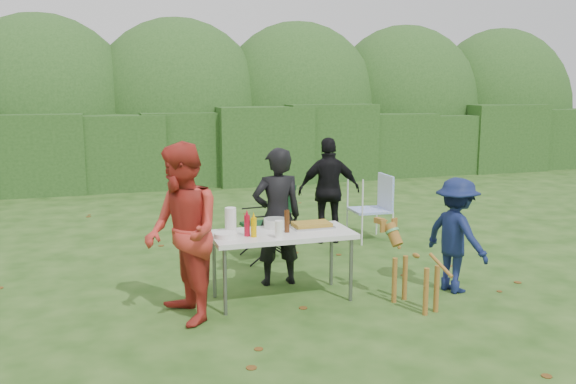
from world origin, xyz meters
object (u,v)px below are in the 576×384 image
object	(u,v)px
person_red_jacket	(182,233)
mustard_bottle	(254,227)
paper_towel_roll	(231,220)
dog	(416,268)
ketchup_bottle	(247,226)
person_black_puffy	(329,190)
beer_bottle	(287,221)
camping_chair	(266,221)
folding_table	(282,237)
lawn_chair	(370,207)
person_cook	(277,217)
child	(456,235)

from	to	relation	value
person_red_jacket	mustard_bottle	bearing A→B (deg)	93.64
mustard_bottle	paper_towel_roll	world-z (taller)	paper_towel_roll
dog	ketchup_bottle	world-z (taller)	ketchup_bottle
person_black_puffy	beer_bottle	xyz separation A→B (m)	(-1.33, -2.15, 0.09)
dog	camping_chair	distance (m)	2.42
person_red_jacket	ketchup_bottle	xyz separation A→B (m)	(0.70, 0.24, -0.03)
mustard_bottle	beer_bottle	distance (m)	0.39
camping_chair	ketchup_bottle	bearing A→B (deg)	61.66
ketchup_bottle	folding_table	bearing A→B (deg)	8.18
folding_table	ketchup_bottle	world-z (taller)	ketchup_bottle
dog	mustard_bottle	bearing A→B (deg)	53.97
lawn_chair	dog	bearing A→B (deg)	76.54
person_cook	lawn_chair	bearing A→B (deg)	-140.07
person_black_puffy	dog	bearing A→B (deg)	96.76
person_black_puffy	ketchup_bottle	bearing A→B (deg)	60.54
beer_bottle	paper_towel_roll	xyz separation A→B (m)	(-0.56, 0.21, 0.01)
person_black_puffy	paper_towel_roll	bearing A→B (deg)	55.35
person_red_jacket	folding_table	bearing A→B (deg)	94.83
folding_table	child	distance (m)	1.95
person_black_puffy	person_cook	bearing A→B (deg)	61.18
camping_chair	paper_towel_roll	size ratio (longest dim) A/B	3.96
lawn_chair	camping_chair	bearing A→B (deg)	18.82
child	mustard_bottle	xyz separation A→B (m)	(-2.25, 0.22, 0.20)
dog	mustard_bottle	size ratio (longest dim) A/B	4.41
paper_towel_roll	person_black_puffy	bearing A→B (deg)	45.72
person_black_puffy	mustard_bottle	distance (m)	2.81
person_cook	person_red_jacket	world-z (taller)	person_red_jacket
dog	paper_towel_roll	size ratio (longest dim) A/B	3.40
child	ketchup_bottle	distance (m)	2.34
dog	camping_chair	bearing A→B (deg)	6.69
person_black_puffy	child	bearing A→B (deg)	112.06
person_cook	camping_chair	distance (m)	1.09
person_black_puffy	ketchup_bottle	distance (m)	2.81
person_black_puffy	paper_towel_roll	size ratio (longest dim) A/B	5.94
person_black_puffy	camping_chair	distance (m)	1.27
child	camping_chair	distance (m)	2.52
lawn_chair	paper_towel_roll	world-z (taller)	paper_towel_roll
dog	mustard_bottle	distance (m)	1.72
camping_chair	lawn_chair	size ratio (longest dim) A/B	1.04
camping_chair	ketchup_bottle	world-z (taller)	camping_chair
person_red_jacket	dog	world-z (taller)	person_red_jacket
person_black_puffy	paper_towel_roll	distance (m)	2.71
beer_bottle	paper_towel_roll	world-z (taller)	paper_towel_roll
folding_table	person_black_puffy	distance (m)	2.53
ketchup_bottle	beer_bottle	xyz separation A→B (m)	(0.44, 0.03, 0.01)
person_black_puffy	mustard_bottle	size ratio (longest dim) A/B	7.72
person_black_puffy	camping_chair	bearing A→B (deg)	36.43
beer_bottle	lawn_chair	bearing A→B (deg)	46.87
camping_chair	mustard_bottle	bearing A→B (deg)	64.01
camping_chair	person_cook	bearing A→B (deg)	74.90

